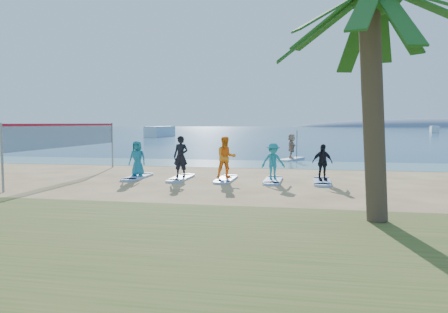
% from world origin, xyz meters
% --- Properties ---
extents(ground, '(600.00, 600.00, 0.00)m').
position_xyz_m(ground, '(0.00, 0.00, 0.00)').
color(ground, tan).
rests_on(ground, ground).
extents(shallow_water, '(600.00, 600.00, 0.00)m').
position_xyz_m(shallow_water, '(0.00, 10.50, 0.01)').
color(shallow_water, teal).
rests_on(shallow_water, ground).
extents(ocean, '(600.00, 600.00, 0.00)m').
position_xyz_m(ocean, '(0.00, 160.00, 0.01)').
color(ocean, navy).
rests_on(ocean, ground).
extents(island_ridge, '(220.00, 56.00, 18.00)m').
position_xyz_m(island_ridge, '(95.00, 300.00, 0.00)').
color(island_ridge, slate).
rests_on(island_ridge, ground).
extents(volleyball_net, '(0.13, 9.09, 2.50)m').
position_xyz_m(volleyball_net, '(-5.96, 2.47, 1.90)').
color(volleyball_net, gray).
rests_on(volleyball_net, ground).
extents(paddleboard, '(1.74, 3.05, 0.12)m').
position_xyz_m(paddleboard, '(3.70, 13.90, 0.06)').
color(paddleboard, silver).
rests_on(paddleboard, ground).
extents(paddleboarder, '(0.61, 1.57, 1.66)m').
position_xyz_m(paddleboarder, '(3.70, 13.90, 0.95)').
color(paddleboarder, tan).
rests_on(paddleboarder, paddleboard).
extents(boat_offshore_a, '(3.21, 8.59, 1.91)m').
position_xyz_m(boat_offshore_a, '(-22.00, 60.28, 0.00)').
color(boat_offshore_a, silver).
rests_on(boat_offshore_a, ground).
extents(boat_offshore_b, '(3.01, 7.07, 1.74)m').
position_xyz_m(boat_offshore_b, '(39.02, 115.14, 0.00)').
color(boat_offshore_b, silver).
rests_on(boat_offshore_b, ground).
extents(surfboard_0, '(0.70, 2.20, 0.09)m').
position_xyz_m(surfboard_0, '(-2.77, 2.79, 0.04)').
color(surfboard_0, '#95B6E8').
rests_on(surfboard_0, ground).
extents(student_0, '(0.79, 0.53, 1.60)m').
position_xyz_m(student_0, '(-2.77, 2.79, 0.89)').
color(student_0, teal).
rests_on(student_0, surfboard_0).
extents(surfboard_1, '(0.70, 2.20, 0.09)m').
position_xyz_m(surfboard_1, '(-0.72, 2.79, 0.04)').
color(surfboard_1, '#95B6E8').
rests_on(surfboard_1, ground).
extents(student_1, '(0.72, 0.52, 1.84)m').
position_xyz_m(student_1, '(-0.72, 2.79, 1.01)').
color(student_1, black).
rests_on(student_1, surfboard_1).
extents(surfboard_2, '(0.70, 2.20, 0.09)m').
position_xyz_m(surfboard_2, '(1.33, 2.79, 0.04)').
color(surfboard_2, '#95B6E8').
rests_on(surfboard_2, ground).
extents(student_2, '(1.09, 0.99, 1.83)m').
position_xyz_m(student_2, '(1.33, 2.79, 1.00)').
color(student_2, orange).
rests_on(student_2, surfboard_2).
extents(surfboard_3, '(0.70, 2.20, 0.09)m').
position_xyz_m(surfboard_3, '(3.38, 2.79, 0.04)').
color(surfboard_3, '#95B6E8').
rests_on(surfboard_3, ground).
extents(student_3, '(1.14, 0.86, 1.56)m').
position_xyz_m(student_3, '(3.38, 2.79, 0.87)').
color(student_3, teal).
rests_on(student_3, surfboard_3).
extents(surfboard_4, '(0.70, 2.20, 0.09)m').
position_xyz_m(surfboard_4, '(5.43, 2.79, 0.04)').
color(surfboard_4, '#95B6E8').
rests_on(surfboard_4, ground).
extents(student_4, '(0.97, 0.68, 1.53)m').
position_xyz_m(student_4, '(5.43, 2.79, 0.85)').
color(student_4, black).
rests_on(student_4, surfboard_4).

